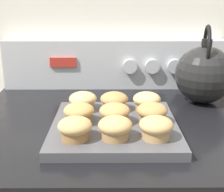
% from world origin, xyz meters
% --- Properties ---
extents(wall_back, '(8.00, 0.05, 2.40)m').
position_xyz_m(wall_back, '(0.00, 0.68, 1.20)').
color(wall_back, silver).
rests_on(wall_back, ground_plane).
extents(control_panel, '(0.76, 0.07, 0.17)m').
position_xyz_m(control_panel, '(0.00, 0.63, 1.02)').
color(control_panel, '#B7BABF').
rests_on(control_panel, stove_range).
extents(muffin_pan, '(0.30, 0.30, 0.02)m').
position_xyz_m(muffin_pan, '(0.00, 0.25, 0.94)').
color(muffin_pan, '#4C4C51').
rests_on(muffin_pan, stove_range).
extents(muffin_r0_c0, '(0.07, 0.07, 0.05)m').
position_xyz_m(muffin_r0_c0, '(-0.09, 0.17, 0.98)').
color(muffin_r0_c0, olive).
rests_on(muffin_r0_c0, muffin_pan).
extents(muffin_r0_c1, '(0.07, 0.07, 0.05)m').
position_xyz_m(muffin_r0_c1, '(-0.00, 0.17, 0.98)').
color(muffin_r0_c1, '#A37A4C').
rests_on(muffin_r0_c1, muffin_pan).
extents(muffin_r0_c2, '(0.07, 0.07, 0.05)m').
position_xyz_m(muffin_r0_c2, '(0.09, 0.17, 0.98)').
color(muffin_r0_c2, tan).
rests_on(muffin_r0_c2, muffin_pan).
extents(muffin_r1_c0, '(0.07, 0.07, 0.05)m').
position_xyz_m(muffin_r1_c0, '(-0.09, 0.26, 0.98)').
color(muffin_r1_c0, '#A37A4C').
rests_on(muffin_r1_c0, muffin_pan).
extents(muffin_r1_c1, '(0.07, 0.07, 0.05)m').
position_xyz_m(muffin_r1_c1, '(0.00, 0.25, 0.98)').
color(muffin_r1_c1, tan).
rests_on(muffin_r1_c1, muffin_pan).
extents(muffin_r1_c2, '(0.07, 0.07, 0.05)m').
position_xyz_m(muffin_r1_c2, '(0.09, 0.25, 0.98)').
color(muffin_r1_c2, tan).
rests_on(muffin_r1_c2, muffin_pan).
extents(muffin_r2_c0, '(0.07, 0.07, 0.05)m').
position_xyz_m(muffin_r2_c0, '(-0.08, 0.34, 0.98)').
color(muffin_r2_c0, tan).
rests_on(muffin_r2_c0, muffin_pan).
extents(muffin_r2_c1, '(0.07, 0.07, 0.05)m').
position_xyz_m(muffin_r2_c1, '(0.00, 0.34, 0.98)').
color(muffin_r2_c1, tan).
rests_on(muffin_r2_c1, muffin_pan).
extents(muffin_r2_c2, '(0.07, 0.07, 0.05)m').
position_xyz_m(muffin_r2_c2, '(0.09, 0.34, 0.98)').
color(muffin_r2_c2, tan).
rests_on(muffin_r2_c2, muffin_pan).
extents(tea_kettle, '(0.17, 0.21, 0.24)m').
position_xyz_m(tea_kettle, '(0.27, 0.47, 1.02)').
color(tea_kettle, black).
rests_on(tea_kettle, stove_range).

